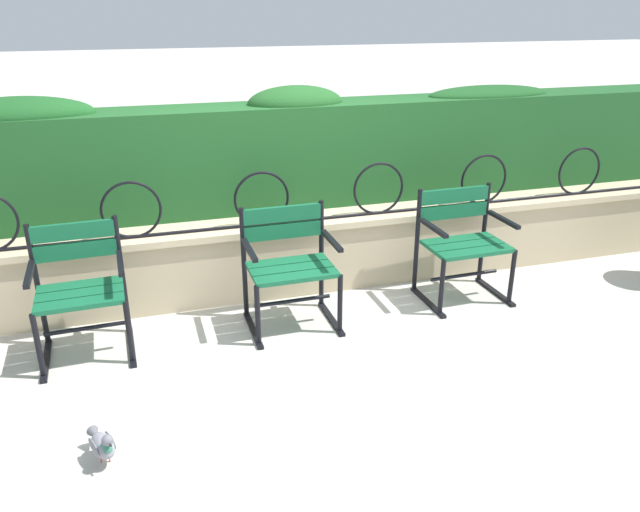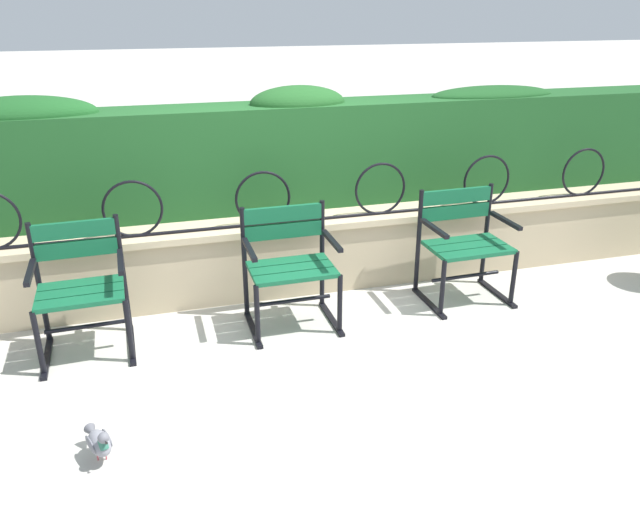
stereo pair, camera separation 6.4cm
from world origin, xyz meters
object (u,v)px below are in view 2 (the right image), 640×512
at_px(park_chair_left, 80,285).
at_px(park_chair_centre, 289,262).
at_px(park_chair_right, 464,241).
at_px(pigeon_near_chairs, 99,441).

relative_size(park_chair_left, park_chair_centre, 1.02).
xyz_separation_m(park_chair_right, pigeon_near_chairs, (-2.63, -1.21, -0.35)).
relative_size(park_chair_left, park_chair_right, 1.02).
bearing_deg(park_chair_right, park_chair_left, -179.14).
height_order(park_chair_left, park_chair_right, park_chair_left).
distance_m(park_chair_left, park_chair_right, 2.75).
distance_m(park_chair_right, pigeon_near_chairs, 2.92).
distance_m(park_chair_centre, pigeon_near_chairs, 1.75).
relative_size(park_chair_centre, pigeon_near_chairs, 2.97).
height_order(park_chair_centre, park_chair_right, park_chair_right).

